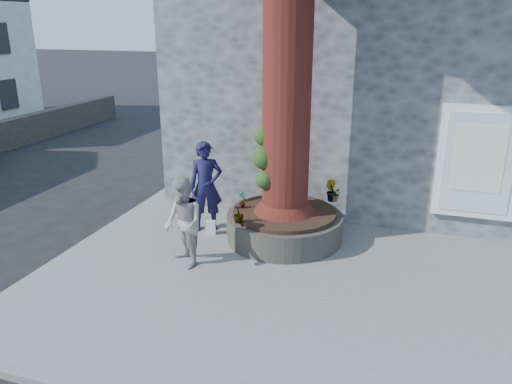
% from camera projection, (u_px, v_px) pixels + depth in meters
% --- Properties ---
extents(ground, '(120.00, 120.00, 0.00)m').
position_uv_depth(ground, '(208.00, 285.00, 8.52)').
color(ground, black).
rests_on(ground, ground).
extents(pavement, '(9.00, 8.00, 0.12)m').
position_uv_depth(pavement, '(307.00, 268.00, 8.96)').
color(pavement, slate).
rests_on(pavement, ground).
extents(yellow_line, '(0.10, 30.00, 0.01)m').
position_uv_depth(yellow_line, '(92.00, 239.00, 10.32)').
color(yellow_line, yellow).
rests_on(yellow_line, ground).
extents(stone_shop, '(10.30, 8.30, 6.30)m').
position_uv_depth(stone_shop, '(399.00, 65.00, 13.22)').
color(stone_shop, '#484A4D').
rests_on(stone_shop, ground).
extents(planter, '(2.30, 2.30, 0.60)m').
position_uv_depth(planter, '(284.00, 225.00, 9.95)').
color(planter, black).
rests_on(planter, pavement).
extents(man, '(0.81, 0.71, 1.87)m').
position_uv_depth(man, '(206.00, 186.00, 10.22)').
color(man, '#15153A').
rests_on(man, pavement).
extents(woman, '(0.99, 0.97, 1.61)m').
position_uv_depth(woman, '(183.00, 223.00, 8.72)').
color(woman, '#9D9A97').
rests_on(woman, pavement).
extents(shopping_bag, '(0.23, 0.18, 0.28)m').
position_uv_depth(shopping_bag, '(211.00, 227.00, 10.22)').
color(shopping_bag, white).
rests_on(shopping_bag, pavement).
extents(plant_a, '(0.21, 0.17, 0.35)m').
position_uv_depth(plant_a, '(242.00, 200.00, 9.94)').
color(plant_a, gray).
rests_on(plant_a, planter).
extents(plant_b, '(0.34, 0.34, 0.44)m').
position_uv_depth(plant_b, '(331.00, 191.00, 10.32)').
color(plant_b, gray).
rests_on(plant_b, planter).
extents(plant_c, '(0.25, 0.25, 0.34)m').
position_uv_depth(plant_c, '(238.00, 214.00, 9.22)').
color(plant_c, gray).
rests_on(plant_c, planter).
extents(plant_d, '(0.38, 0.39, 0.33)m').
position_uv_depth(plant_d, '(335.00, 194.00, 10.31)').
color(plant_d, gray).
rests_on(plant_d, planter).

